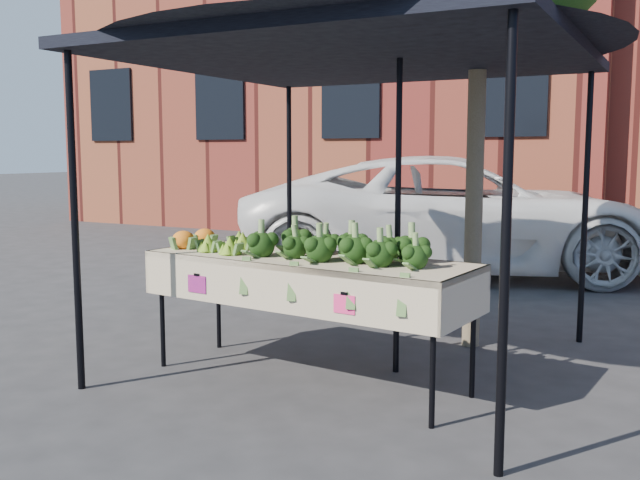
{
  "coord_description": "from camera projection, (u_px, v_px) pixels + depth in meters",
  "views": [
    {
      "loc": [
        2.28,
        -4.33,
        1.63
      ],
      "look_at": [
        -0.1,
        0.22,
        1.0
      ],
      "focal_mm": 39.93,
      "sensor_mm": 36.0,
      "label": 1
    }
  ],
  "objects": [
    {
      "name": "street_tree",
      "position": [
        477.0,
        94.0,
        5.81
      ],
      "size": [
        2.14,
        2.14,
        4.21
      ],
      "primitive_type": null,
      "color": "#1E4C14",
      "rests_on": "ground"
    },
    {
      "name": "cauliflower_pair",
      "position": [
        194.0,
        237.0,
        5.53
      ],
      "size": [
        0.21,
        0.41,
        0.17
      ],
      "primitive_type": "ellipsoid",
      "color": "orange",
      "rests_on": "table"
    },
    {
      "name": "table",
      "position": [
        307.0,
        320.0,
        5.06
      ],
      "size": [
        2.47,
        1.04,
        0.9
      ],
      "color": "beige",
      "rests_on": "ground"
    },
    {
      "name": "ground",
      "position": [
        318.0,
        383.0,
        5.06
      ],
      "size": [
        90.0,
        90.0,
        0.0
      ],
      "primitive_type": "plane",
      "color": "#2A2A2C"
    },
    {
      "name": "romanesco_cluster",
      "position": [
        231.0,
        238.0,
        5.33
      ],
      "size": [
        0.41,
        0.55,
        0.18
      ],
      "primitive_type": "ellipsoid",
      "color": "#90B62A",
      "rests_on": "table"
    },
    {
      "name": "canopy",
      "position": [
        359.0,
        187.0,
        5.39
      ],
      "size": [
        3.16,
        3.16,
        2.74
      ],
      "primitive_type": null,
      "color": "black",
      "rests_on": "ground"
    },
    {
      "name": "building_left",
      "position": [
        365.0,
        35.0,
        17.37
      ],
      "size": [
        12.0,
        8.0,
        9.0
      ],
      "primitive_type": "cube",
      "color": "maroon",
      "rests_on": "ground"
    },
    {
      "name": "vehicle",
      "position": [
        459.0,
        60.0,
        9.41
      ],
      "size": [
        2.43,
        3.03,
        5.71
      ],
      "primitive_type": "imported",
      "rotation": [
        0.0,
        0.0,
        1.94
      ],
      "color": "white",
      "rests_on": "ground"
    },
    {
      "name": "broccoli_heap",
      "position": [
        344.0,
        242.0,
        4.89
      ],
      "size": [
        1.35,
        0.55,
        0.24
      ],
      "primitive_type": "ellipsoid",
      "color": "black",
      "rests_on": "table"
    }
  ]
}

